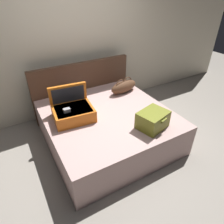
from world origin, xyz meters
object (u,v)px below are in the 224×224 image
object	(u,v)px
hard_case_large	(73,111)
duffel_bag	(124,86)
hard_case_medium	(153,120)
bed	(108,127)
pillow_near_headboard	(69,98)

from	to	relation	value
hard_case_large	duffel_bag	distance (m)	1.15
hard_case_large	hard_case_medium	world-z (taller)	hard_case_large
bed	duffel_bag	bearing A→B (deg)	38.70
duffel_bag	hard_case_large	bearing A→B (deg)	-163.10
bed	pillow_near_headboard	bearing A→B (deg)	124.01
bed	hard_case_large	distance (m)	0.65
bed	pillow_near_headboard	size ratio (longest dim) A/B	5.08
bed	duffel_bag	size ratio (longest dim) A/B	3.24
pillow_near_headboard	bed	bearing A→B (deg)	-55.99
hard_case_medium	pillow_near_headboard	bearing A→B (deg)	107.65
bed	hard_case_medium	bearing A→B (deg)	-58.91
pillow_near_headboard	hard_case_medium	bearing A→B (deg)	-57.45
duffel_bag	hard_case_medium	bearing A→B (deg)	-101.85
bed	hard_case_medium	xyz separation A→B (m)	(0.37, -0.61, 0.38)
hard_case_large	hard_case_medium	distance (m)	1.16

